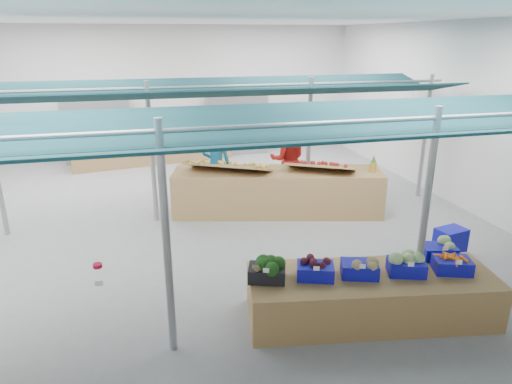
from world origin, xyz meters
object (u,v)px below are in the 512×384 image
(crate_stack, at_px, (450,245))
(vendor_left, at_px, (216,164))
(veg_counter, at_px, (370,296))
(fruit_counter, at_px, (277,192))
(vendor_right, at_px, (288,160))

(crate_stack, relative_size, vendor_left, 0.33)
(veg_counter, height_order, crate_stack, veg_counter)
(vendor_left, bearing_deg, veg_counter, 117.93)
(fruit_counter, bearing_deg, veg_counter, -74.37)
(veg_counter, bearing_deg, fruit_counter, 100.63)
(fruit_counter, distance_m, vendor_left, 1.68)
(veg_counter, relative_size, vendor_left, 1.86)
(veg_counter, xyz_separation_m, fruit_counter, (-0.09, 4.27, 0.16))
(veg_counter, xyz_separation_m, crate_stack, (2.21, 1.23, -0.03))
(vendor_left, height_order, vendor_right, same)
(crate_stack, bearing_deg, vendor_left, 130.22)
(veg_counter, distance_m, vendor_left, 5.56)
(vendor_right, bearing_deg, crate_stack, 126.78)
(vendor_left, relative_size, vendor_right, 1.00)
(fruit_counter, height_order, crate_stack, fruit_counter)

